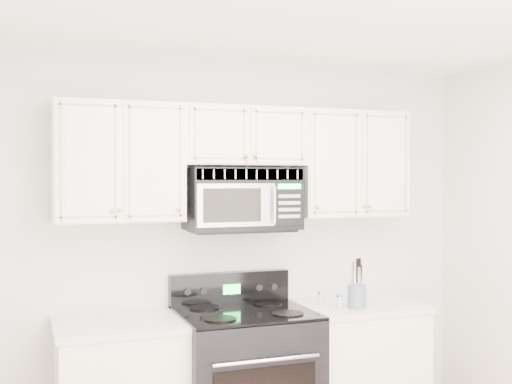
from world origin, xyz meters
name	(u,v)px	position (x,y,z in m)	size (l,w,h in m)	color
room	(357,289)	(0.00, 0.00, 1.30)	(3.51, 3.51, 2.61)	#A37052
base_cabinet_right	(356,373)	(0.80, 1.44, 0.43)	(0.86, 0.65, 0.92)	silver
range	(245,380)	(-0.04, 1.39, 0.48)	(0.85, 0.77, 1.14)	black
upper_cabinets	(241,158)	(0.00, 1.58, 1.93)	(2.44, 0.37, 0.75)	silver
microwave	(242,199)	(0.00, 1.56, 1.66)	(0.75, 0.42, 0.41)	black
utensil_crock	(357,295)	(0.72, 1.29, 1.01)	(0.12, 0.12, 0.33)	slate
shaker_salt	(339,302)	(0.60, 1.30, 0.97)	(0.04, 0.04, 0.10)	#A7A7BE
shaker_pepper	(320,298)	(0.53, 1.46, 0.97)	(0.04, 0.04, 0.09)	#A7A7BE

